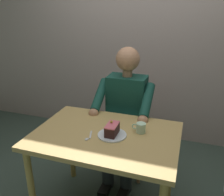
# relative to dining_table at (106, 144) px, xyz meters

# --- Properties ---
(cafe_rear_panel) EXTENTS (6.40, 0.12, 3.00)m
(cafe_rear_panel) POSITION_rel_dining_table_xyz_m (0.00, -1.47, 0.84)
(cafe_rear_panel) COLOR #B8A29F
(cafe_rear_panel) RESTS_ON ground
(dining_table) EXTENTS (1.08, 0.75, 0.75)m
(dining_table) POSITION_rel_dining_table_xyz_m (0.00, 0.00, 0.00)
(dining_table) COLOR tan
(dining_table) RESTS_ON ground
(chair) EXTENTS (0.42, 0.42, 0.91)m
(chair) POSITION_rel_dining_table_xyz_m (0.00, -0.69, -0.16)
(chair) COLOR tan
(chair) RESTS_ON ground
(seated_person) EXTENTS (0.53, 0.58, 1.31)m
(seated_person) POSITION_rel_dining_table_xyz_m (0.00, -0.52, 0.03)
(seated_person) COLOR #15443A
(seated_person) RESTS_ON ground
(dessert_plate) EXTENTS (0.21, 0.21, 0.01)m
(dessert_plate) POSITION_rel_dining_table_xyz_m (-0.06, 0.01, 0.10)
(dessert_plate) COLOR white
(dessert_plate) RESTS_ON dining_table
(cake_slice) EXTENTS (0.08, 0.14, 0.10)m
(cake_slice) POSITION_rel_dining_table_xyz_m (-0.06, 0.01, 0.14)
(cake_slice) COLOR #321B1B
(cake_slice) RESTS_ON dessert_plate
(coffee_cup) EXTENTS (0.11, 0.07, 0.08)m
(coffee_cup) POSITION_rel_dining_table_xyz_m (-0.24, -0.10, 0.13)
(coffee_cup) COLOR #B9DEBD
(coffee_cup) RESTS_ON dining_table
(dessert_spoon) EXTENTS (0.04, 0.14, 0.01)m
(dessert_spoon) POSITION_rel_dining_table_xyz_m (0.10, 0.09, 0.10)
(dessert_spoon) COLOR silver
(dessert_spoon) RESTS_ON dining_table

